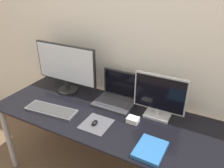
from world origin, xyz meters
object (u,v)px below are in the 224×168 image
at_px(book, 150,150).
at_px(keyboard, 51,110).
at_px(laptop, 117,95).
at_px(power_brick, 133,120).
at_px(monitor_left, 66,67).
at_px(mouse, 95,123).
at_px(monitor_right, 159,97).

bearing_deg(book, keyboard, 176.33).
bearing_deg(laptop, power_brick, -41.45).
xyz_separation_m(monitor_left, laptop, (0.50, 0.05, -0.19)).
bearing_deg(power_brick, mouse, -145.06).
xyz_separation_m(monitor_left, book, (0.96, -0.39, -0.24)).
relative_size(laptop, power_brick, 3.81).
height_order(laptop, book, laptop).
xyz_separation_m(monitor_left, mouse, (0.51, -0.33, -0.23)).
relative_size(monitor_left, monitor_right, 1.56).
distance_m(keyboard, power_brick, 0.67).
height_order(laptop, power_brick, laptop).
bearing_deg(monitor_left, power_brick, -12.54).
height_order(monitor_left, mouse, monitor_left).
xyz_separation_m(monitor_right, mouse, (-0.38, -0.33, -0.16)).
xyz_separation_m(keyboard, book, (0.87, -0.06, 0.00)).
bearing_deg(book, mouse, 171.90).
xyz_separation_m(laptop, mouse, (0.01, -0.38, -0.04)).
distance_m(book, power_brick, 0.31).
height_order(monitor_left, monitor_right, monitor_left).
relative_size(monitor_left, power_brick, 7.16).
distance_m(monitor_right, mouse, 0.52).
bearing_deg(book, power_brick, 133.52).
relative_size(monitor_right, mouse, 6.73).
height_order(monitor_left, laptop, monitor_left).
bearing_deg(mouse, power_brick, 34.94).
xyz_separation_m(monitor_left, power_brick, (0.74, -0.16, -0.23)).
height_order(keyboard, power_brick, power_brick).
bearing_deg(mouse, laptop, 91.25).
height_order(mouse, book, mouse).
height_order(keyboard, mouse, mouse).
bearing_deg(book, laptop, 136.07).
bearing_deg(monitor_left, monitor_right, -0.00).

